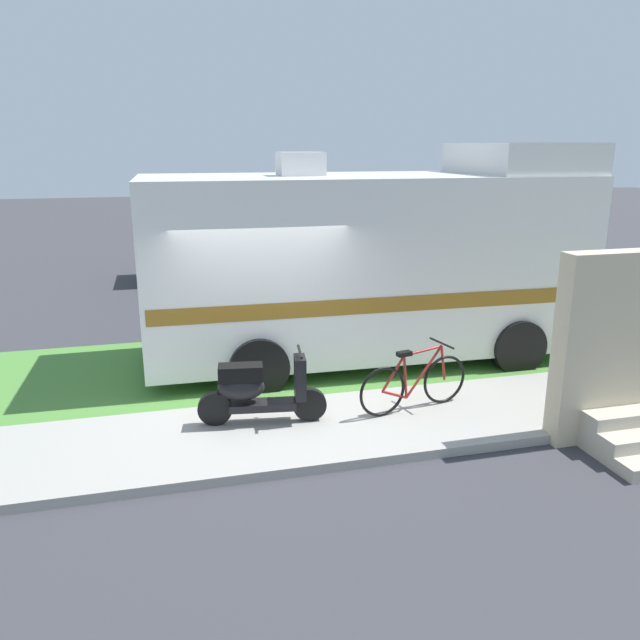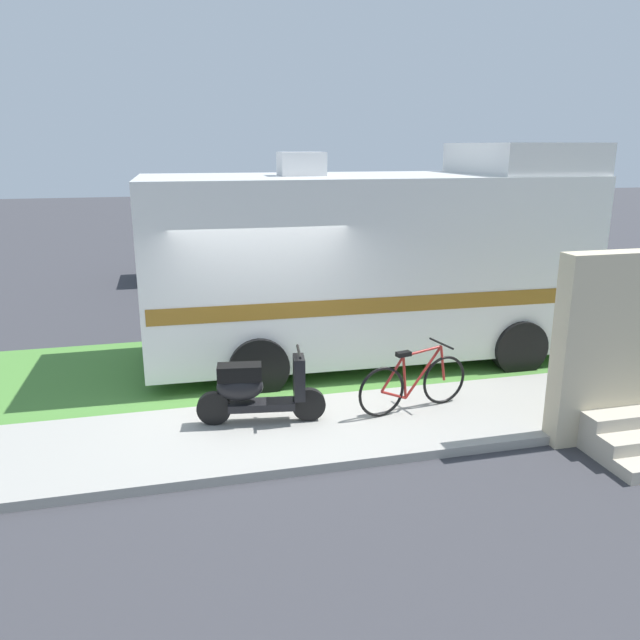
% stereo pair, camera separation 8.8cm
% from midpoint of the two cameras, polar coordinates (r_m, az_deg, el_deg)
% --- Properties ---
extents(ground_plane, '(80.00, 80.00, 0.00)m').
position_cam_midpoint_polar(ground_plane, '(9.22, -5.10, -7.46)').
color(ground_plane, '#38383D').
extents(sidewalk, '(24.00, 2.00, 0.12)m').
position_cam_midpoint_polar(sidewalk, '(8.12, -3.68, -10.29)').
color(sidewalk, '#9E9B93').
rests_on(sidewalk, ground).
extents(grass_strip, '(24.00, 3.40, 0.08)m').
position_cam_midpoint_polar(grass_strip, '(10.59, -6.47, -4.16)').
color(grass_strip, '#4C8438').
rests_on(grass_strip, ground).
extents(motorhome_rv, '(7.31, 2.87, 3.64)m').
position_cam_midpoint_polar(motorhome_rv, '(10.59, 4.41, 5.41)').
color(motorhome_rv, silver).
rests_on(motorhome_rv, ground).
extents(scooter, '(1.66, 0.55, 0.97)m').
position_cam_midpoint_polar(scooter, '(8.13, -6.04, -6.32)').
color(scooter, black).
rests_on(scooter, ground).
extents(bicycle, '(1.67, 0.54, 0.90)m').
position_cam_midpoint_polar(bicycle, '(8.60, 8.28, -5.66)').
color(bicycle, black).
rests_on(bicycle, ground).
extents(pickup_truck_near, '(5.68, 2.35, 1.85)m').
position_cam_midpoint_polar(pickup_truck_near, '(15.20, 3.34, 5.64)').
color(pickup_truck_near, silver).
rests_on(pickup_truck_near, ground).
extents(pickup_truck_far, '(5.05, 2.18, 1.75)m').
position_cam_midpoint_polar(pickup_truck_far, '(17.89, -8.66, 6.86)').
color(pickup_truck_far, '#1E2328').
rests_on(pickup_truck_far, ground).
extents(porch_steps, '(2.00, 1.26, 2.40)m').
position_cam_midpoint_polar(porch_steps, '(8.63, 26.31, -3.84)').
color(porch_steps, '#BCB29E').
rests_on(porch_steps, ground).
extents(bottle_green, '(0.06, 0.06, 0.30)m').
position_cam_midpoint_polar(bottle_green, '(9.70, 20.69, -5.70)').
color(bottle_green, '#19722D').
rests_on(bottle_green, ground).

